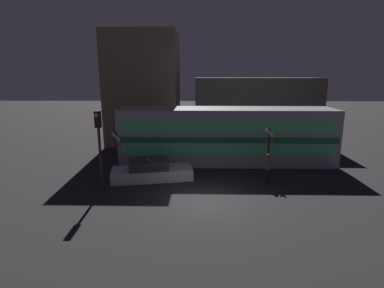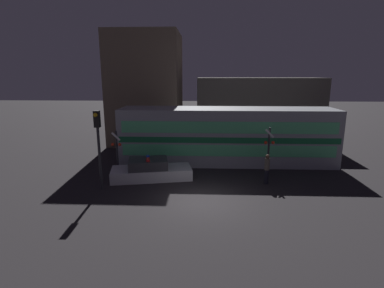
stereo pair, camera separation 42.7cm
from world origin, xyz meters
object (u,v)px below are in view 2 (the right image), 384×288
at_px(crossing_signal_near, 269,149).
at_px(traffic_light_corner, 98,137).
at_px(police_car, 151,171).
at_px(pedestrian, 267,169).
at_px(train, 227,136).

bearing_deg(crossing_signal_near, traffic_light_corner, -164.23).
relative_size(police_car, traffic_light_corner, 1.16).
relative_size(pedestrian, crossing_signal_near, 0.57).
bearing_deg(pedestrian, traffic_light_corner, -172.09).
relative_size(train, police_car, 2.95).
bearing_deg(police_car, crossing_signal_near, -4.67).
relative_size(police_car, pedestrian, 2.88).
bearing_deg(train, pedestrian, -64.43).
height_order(train, pedestrian, train).
distance_m(train, police_car, 6.38).
distance_m(pedestrian, traffic_light_corner, 9.79).
bearing_deg(pedestrian, train, 115.57).
height_order(train, crossing_signal_near, train).
relative_size(police_car, crossing_signal_near, 1.65).
bearing_deg(traffic_light_corner, pedestrian, 7.91).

